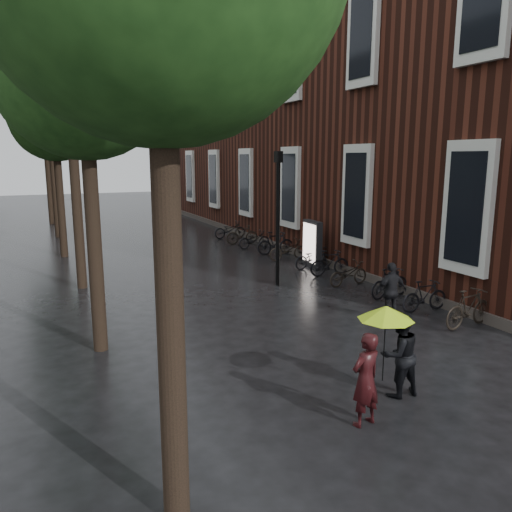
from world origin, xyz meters
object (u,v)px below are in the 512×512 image
pedestrian_walking (391,292)px  ad_lightbox (312,244)px  parked_bicycles (302,254)px  lamp_post (278,205)px  person_burgundy (366,379)px  person_black (399,354)px

pedestrian_walking → ad_lightbox: size_ratio=0.86×
parked_bicycles → lamp_post: size_ratio=3.68×
person_burgundy → ad_lightbox: size_ratio=0.85×
ad_lightbox → lamp_post: (-2.58, -2.00, 1.82)m
person_burgundy → person_black: person_black is taller
ad_lightbox → person_black: bearing=-108.4°
lamp_post → ad_lightbox: bearing=37.9°
person_black → pedestrian_walking: person_black is taller
person_burgundy → pedestrian_walking: size_ratio=1.00×
lamp_post → person_black: bearing=-101.6°
person_burgundy → parked_bicycles: 12.33m
parked_bicycles → ad_lightbox: 0.64m
person_burgundy → ad_lightbox: (5.46, 10.80, 0.14)m
pedestrian_walking → lamp_post: size_ratio=0.35×
person_burgundy → lamp_post: 9.47m
person_burgundy → pedestrian_walking: (3.93, 4.12, 0.00)m
pedestrian_walking → lamp_post: bearing=-73.6°
parked_bicycles → pedestrian_walking: bearing=-100.4°
person_black → pedestrian_walking: size_ratio=1.00×
person_burgundy → lamp_post: lamp_post is taller
person_black → lamp_post: (1.68, 8.21, 1.95)m
person_black → parked_bicycles: (4.01, 10.57, -0.33)m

